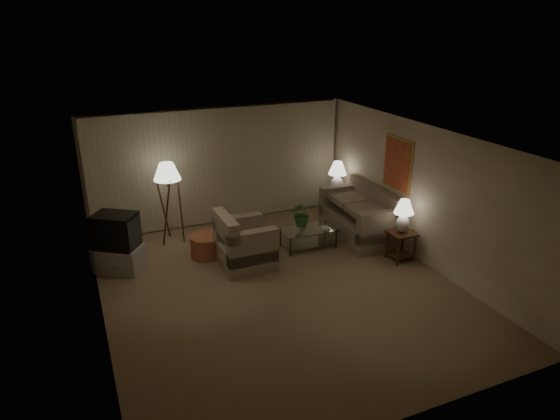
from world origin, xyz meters
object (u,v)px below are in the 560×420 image
object	(u,v)px
tv_cabinet	(119,258)
crt_tv	(115,231)
coffee_table	(308,235)
sofa	(358,217)
vase	(302,227)
armchair	(245,245)
floor_lamp	(169,201)
side_table_near	(401,241)
side_table_far	(336,200)
table_lamp_near	(404,213)
ottoman	(207,246)
table_lamp_far	(337,174)

from	to	relation	value
tv_cabinet	crt_tv	distance (m)	0.58
coffee_table	tv_cabinet	bearing A→B (deg)	172.46
sofa	vase	bearing A→B (deg)	-83.35
sofa	armchair	distance (m)	2.78
floor_lamp	vase	bearing A→B (deg)	-30.77
sofa	armchair	world-z (taller)	sofa
tv_cabinet	vase	bearing A→B (deg)	26.89
side_table_near	floor_lamp	size ratio (longest dim) A/B	0.34
sofa	vase	xyz separation A→B (m)	(-1.42, -0.10, 0.04)
side_table_near	side_table_far	world-z (taller)	same
crt_tv	sofa	bearing A→B (deg)	30.21
table_lamp_near	ottoman	bearing A→B (deg)	154.21
sofa	table_lamp_near	distance (m)	1.47
table_lamp_near	armchair	bearing A→B (deg)	160.99
side_table_near	tv_cabinet	bearing A→B (deg)	161.40
armchair	table_lamp_near	size ratio (longest dim) A/B	1.55
floor_lamp	table_lamp_near	bearing A→B (deg)	-33.98
vase	floor_lamp	bearing A→B (deg)	149.23
tv_cabinet	table_lamp_near	bearing A→B (deg)	16.14
armchair	crt_tv	distance (m)	2.44
table_lamp_far	tv_cabinet	xyz separation A→B (m)	(-5.20, -0.85, -0.80)
coffee_table	vase	world-z (taller)	vase
floor_lamp	tv_cabinet	bearing A→B (deg)	-142.00
crt_tv	table_lamp_far	bearing A→B (deg)	44.02
side_table_far	floor_lamp	world-z (taller)	floor_lamp
tv_cabinet	table_lamp_far	bearing A→B (deg)	44.02
coffee_table	crt_tv	xyz separation A→B (m)	(-3.78, 0.50, 0.55)
ottoman	side_table_far	bearing A→B (deg)	14.64
side_table_near	ottoman	bearing A→B (deg)	154.21
floor_lamp	ottoman	world-z (taller)	floor_lamp
coffee_table	table_lamp_far	bearing A→B (deg)	43.52
tv_cabinet	crt_tv	xyz separation A→B (m)	(0.00, 0.00, 0.58)
sofa	table_lamp_near	xyz separation A→B (m)	(0.15, -1.35, 0.56)
side_table_far	crt_tv	size ratio (longest dim) A/B	0.64
coffee_table	floor_lamp	size ratio (longest dim) A/B	0.68
coffee_table	ottoman	world-z (taller)	ottoman
armchair	table_lamp_far	size ratio (longest dim) A/B	1.37
armchair	table_lamp_far	bearing A→B (deg)	-61.65
table_lamp_far	side_table_near	bearing A→B (deg)	-90.00
tv_cabinet	crt_tv	world-z (taller)	crt_tv
table_lamp_far	table_lamp_near	bearing A→B (deg)	-90.00
armchair	side_table_near	world-z (taller)	armchair
armchair	vase	size ratio (longest dim) A/B	7.47
crt_tv	side_table_far	bearing A→B (deg)	44.02
table_lamp_far	crt_tv	bearing A→B (deg)	-170.71
side_table_near	tv_cabinet	distance (m)	5.49
armchair	ottoman	xyz separation A→B (m)	(-0.58, 0.69, -0.21)
sofa	table_lamp_near	bearing A→B (deg)	8.97
coffee_table	side_table_near	bearing A→B (deg)	-41.33
sofa	vase	world-z (taller)	sofa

